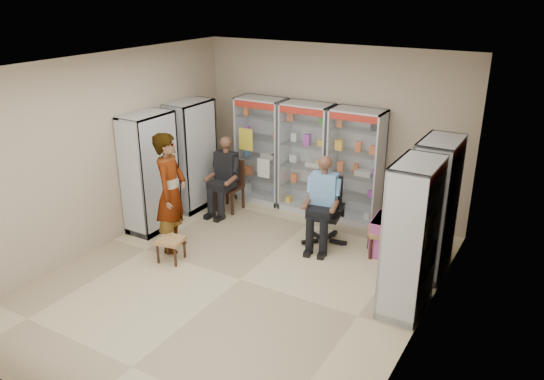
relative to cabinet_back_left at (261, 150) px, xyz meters
The scene contains 18 objects.
floor 3.18m from the cabinet_back_left, 64.54° to the right, with size 6.00×6.00×0.00m, color #C7B78A.
room_shell 3.18m from the cabinet_back_left, 64.54° to the right, with size 5.02×6.02×3.01m.
cabinet_back_left is the anchor object (origin of this frame).
cabinet_back_mid 0.95m from the cabinet_back_left, ahead, with size 0.90×0.50×2.00m, color silver.
cabinet_back_right 1.90m from the cabinet_back_left, ahead, with size 0.90×0.50×2.00m, color #ADB0B4.
cabinet_right_far 3.71m from the cabinet_back_left, 17.75° to the right, with size 0.50×0.90×2.00m, color #ABAEB3.
cabinet_right_near 4.18m from the cabinet_back_left, 32.28° to the right, with size 0.50×0.90×2.00m, color #A2A5A9.
cabinet_left_far 1.32m from the cabinet_back_left, 135.00° to the right, with size 0.50×0.90×2.00m, color silver.
cabinet_left_near 2.23m from the cabinet_back_left, 114.61° to the right, with size 0.50×0.90×2.00m, color silver.
wooden_chair 0.94m from the cabinet_back_left, 108.90° to the right, with size 0.42×0.42×0.94m, color #322413.
seated_customer 0.88m from the cabinet_back_left, 107.77° to the right, with size 0.44×0.60×1.34m, color black, non-canonical shape.
office_chair 2.17m from the cabinet_back_left, 30.15° to the right, with size 0.60×0.60×1.10m, color black.
seated_shopkeeper 2.17m from the cabinet_back_left, 31.31° to the right, with size 0.46×0.64×1.40m, color #79C3F0, non-canonical shape.
pink_trunk 3.13m from the cabinet_back_left, 16.83° to the right, with size 0.60×0.58×0.58m, color #AB448D.
tea_glass 3.09m from the cabinet_back_left, 16.58° to the right, with size 0.07×0.07×0.10m, color #5E1808.
woven_stool_a 3.05m from the cabinet_back_left, 19.77° to the right, with size 0.41×0.41×0.41m, color #AF724A.
woven_stool_b 2.90m from the cabinet_back_left, 88.11° to the right, with size 0.37×0.37×0.37m, color olive.
standing_man 2.44m from the cabinet_back_left, 93.34° to the right, with size 0.69×0.45×1.89m, color #979799.
Camera 1 is at (3.72, -5.45, 3.95)m, focal length 35.00 mm.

